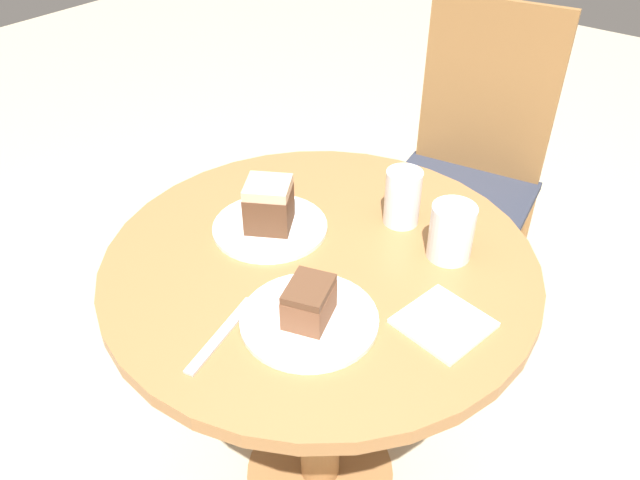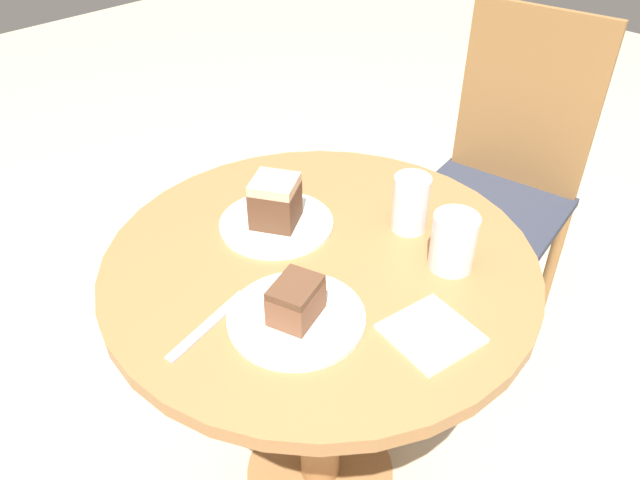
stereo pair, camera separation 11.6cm
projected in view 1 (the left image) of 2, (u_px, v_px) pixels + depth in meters
The scene contains 11 objects.
ground_plane at pixel (320, 475), 1.63m from camera, with size 8.00×8.00×0.00m, color beige.
table at pixel (320, 321), 1.29m from camera, with size 0.83×0.83×0.73m.
chair at pixel (464, 174), 1.89m from camera, with size 0.50×0.53×0.98m.
plate_near at pixel (309, 319), 1.05m from camera, with size 0.23×0.23×0.01m.
plate_far at pixel (270, 227), 1.26m from camera, with size 0.23×0.23×0.01m.
cake_slice_near at pixel (309, 302), 1.02m from camera, with size 0.09×0.10×0.07m.
cake_slice_far at pixel (269, 205), 1.23m from camera, with size 0.12×0.12×0.10m.
glass_lemonade at pixel (402, 200), 1.25m from camera, with size 0.07×0.07×0.12m.
glass_water at pixel (451, 235), 1.16m from camera, with size 0.08×0.08×0.11m.
napkin_stack at pixel (443, 323), 1.04m from camera, with size 0.15×0.15×0.01m.
fork at pixel (223, 336), 1.02m from camera, with size 0.06×0.19×0.00m.
Camera 1 is at (0.57, -0.73, 1.47)m, focal length 35.00 mm.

